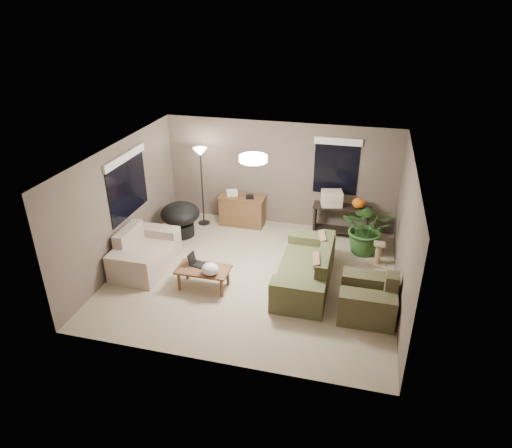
% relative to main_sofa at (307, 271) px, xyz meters
% --- Properties ---
extents(room_shell, '(5.50, 5.50, 5.50)m').
position_rel_main_sofa_xyz_m(room_shell, '(-1.07, 0.04, 0.96)').
color(room_shell, tan).
rests_on(room_shell, ground).
extents(main_sofa, '(0.95, 2.20, 0.85)m').
position_rel_main_sofa_xyz_m(main_sofa, '(0.00, 0.00, 0.00)').
color(main_sofa, '#46482B').
rests_on(main_sofa, ground).
extents(throw_pillows, '(0.32, 1.39, 0.47)m').
position_rel_main_sofa_xyz_m(throw_pillows, '(0.26, -0.00, 0.36)').
color(throw_pillows, '#8C7251').
rests_on(throw_pillows, main_sofa).
extents(loveseat, '(0.90, 1.60, 0.85)m').
position_rel_main_sofa_xyz_m(loveseat, '(-3.33, -0.19, 0.00)').
color(loveseat, beige).
rests_on(loveseat, ground).
extents(armchair, '(0.95, 1.00, 0.85)m').
position_rel_main_sofa_xyz_m(armchair, '(1.17, -0.66, 0.00)').
color(armchair, '#4E4A2F').
rests_on(armchair, ground).
extents(coffee_table, '(1.00, 0.55, 0.42)m').
position_rel_main_sofa_xyz_m(coffee_table, '(-1.89, -0.61, 0.06)').
color(coffee_table, brown).
rests_on(coffee_table, ground).
extents(laptop, '(0.39, 0.29, 0.24)m').
position_rel_main_sofa_xyz_m(laptop, '(-2.06, -0.51, 0.19)').
color(laptop, black).
rests_on(laptop, coffee_table).
extents(plastic_bag, '(0.41, 0.39, 0.22)m').
position_rel_main_sofa_xyz_m(plastic_bag, '(-1.69, -0.76, 0.24)').
color(plastic_bag, white).
rests_on(plastic_bag, coffee_table).
extents(desk, '(1.10, 0.50, 0.75)m').
position_rel_main_sofa_xyz_m(desk, '(-1.91, 2.19, 0.08)').
color(desk, brown).
rests_on(desk, ground).
extents(desk_papers, '(0.72, 0.32, 0.12)m').
position_rel_main_sofa_xyz_m(desk_papers, '(-2.06, 2.18, 0.51)').
color(desk_papers, silver).
rests_on(desk_papers, desk).
extents(console_table, '(1.30, 0.40, 0.75)m').
position_rel_main_sofa_xyz_m(console_table, '(0.46, 2.17, 0.14)').
color(console_table, black).
rests_on(console_table, ground).
extents(pumpkin, '(0.34, 0.34, 0.23)m').
position_rel_main_sofa_xyz_m(pumpkin, '(0.81, 2.17, 0.57)').
color(pumpkin, orange).
rests_on(pumpkin, console_table).
extents(cardboard_box, '(0.52, 0.44, 0.34)m').
position_rel_main_sofa_xyz_m(cardboard_box, '(0.21, 2.17, 0.63)').
color(cardboard_box, beige).
rests_on(cardboard_box, console_table).
extents(papasan_chair, '(1.10, 1.10, 0.80)m').
position_rel_main_sofa_xyz_m(papasan_chair, '(-3.14, 1.31, 0.17)').
color(papasan_chair, black).
rests_on(papasan_chair, ground).
extents(floor_lamp, '(0.32, 0.32, 1.91)m').
position_rel_main_sofa_xyz_m(floor_lamp, '(-2.85, 2.02, 1.30)').
color(floor_lamp, black).
rests_on(floor_lamp, ground).
extents(ceiling_fixture, '(0.50, 0.50, 0.10)m').
position_rel_main_sofa_xyz_m(ceiling_fixture, '(-1.07, 0.04, 2.15)').
color(ceiling_fixture, white).
rests_on(ceiling_fixture, room_shell).
extents(houseplant, '(1.08, 1.20, 0.93)m').
position_rel_main_sofa_xyz_m(houseplant, '(1.06, 1.53, 0.17)').
color(houseplant, '#2D5923').
rests_on(houseplant, ground).
extents(cat_scratching_post, '(0.32, 0.32, 0.50)m').
position_rel_main_sofa_xyz_m(cat_scratching_post, '(1.32, 1.07, -0.08)').
color(cat_scratching_post, tan).
rests_on(cat_scratching_post, ground).
extents(window_left, '(0.05, 1.56, 1.33)m').
position_rel_main_sofa_xyz_m(window_left, '(-3.80, 0.34, 1.49)').
color(window_left, black).
rests_on(window_left, room_shell).
extents(window_back, '(1.06, 0.05, 1.33)m').
position_rel_main_sofa_xyz_m(window_back, '(0.23, 2.52, 1.49)').
color(window_back, black).
rests_on(window_back, room_shell).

